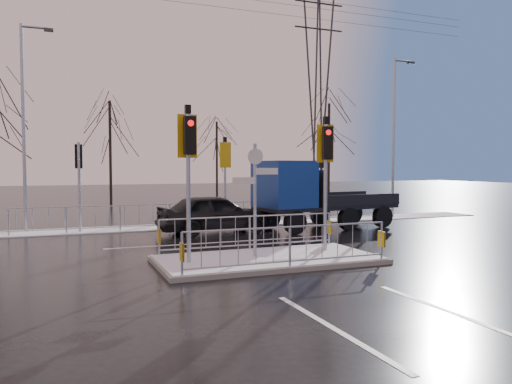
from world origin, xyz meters
name	(u,v)px	position (x,y,z in m)	size (l,w,h in m)	color
ground	(268,262)	(0.00, 0.00, 0.00)	(120.00, 120.00, 0.00)	black
snow_verge	(190,226)	(0.00, 8.60, 0.02)	(30.00, 2.00, 0.04)	white
lane_markings	(273,264)	(0.00, -0.33, 0.00)	(8.00, 11.38, 0.01)	silver
traffic_island	(267,248)	(-0.01, 0.01, 0.39)	(6.00, 3.04, 4.15)	slate
far_kerb_fixtures	(200,204)	(0.29, 8.09, 1.02)	(18.00, 0.65, 3.83)	#9CA1AB
car_far_lane	(215,213)	(0.40, 6.25, 0.76)	(1.80, 4.46, 1.52)	black
flatbed_truck	(302,193)	(3.96, 5.76, 1.50)	(6.30, 2.92, 2.82)	black
tree_far_a	(110,133)	(-2.00, 22.00, 4.82)	(3.75, 3.75, 7.08)	black
tree_far_b	(217,145)	(6.00, 24.00, 4.18)	(3.25, 3.25, 6.14)	black
tree_far_c	(329,133)	(14.00, 21.00, 5.15)	(4.00, 4.00, 7.55)	black
street_lamp_right	(395,131)	(10.57, 8.50, 4.39)	(1.25, 0.18, 8.00)	#9CA1AB
street_lamp_left	(25,119)	(-6.43, 9.50, 4.49)	(1.25, 0.18, 8.20)	#9CA1AB
pylon_wires	(308,77)	(16.88, 30.00, 11.03)	(70.00, 2.38, 19.97)	#2D3033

